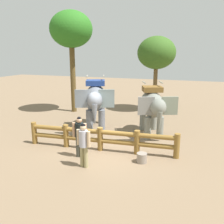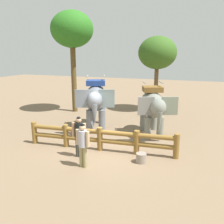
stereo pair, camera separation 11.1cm
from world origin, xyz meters
name	(u,v)px [view 2 (the right image)]	position (x,y,z in m)	size (l,w,h in m)	color
ground_plane	(102,148)	(0.00, 0.00, 0.00)	(60.00, 60.00, 0.00)	#7B644B
log_fence	(100,137)	(0.00, -0.19, 0.60)	(6.77, 0.88, 1.05)	brown
elephant_near_left	(96,99)	(-1.47, 2.66, 1.69)	(2.60, 3.56, 3.00)	slate
elephant_center	(153,106)	(1.74, 2.61, 1.57)	(2.42, 3.32, 2.79)	gray
tourist_woman_in_black	(79,134)	(-0.50, -1.13, 1.00)	(0.61, 0.37, 1.73)	#393A31
tourist_man_in_blue	(83,142)	(0.06, -1.89, 0.99)	(0.60, 0.39, 1.71)	#9C9161
tree_far_left	(72,31)	(-4.68, 5.89, 5.71)	(2.95, 2.95, 7.06)	brown
tree_back_center	(157,53)	(0.85, 8.19, 4.19)	(2.73, 2.73, 5.39)	brown
feed_bucket	(141,158)	(2.02, -0.76, 0.19)	(0.41, 0.41, 0.38)	gray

